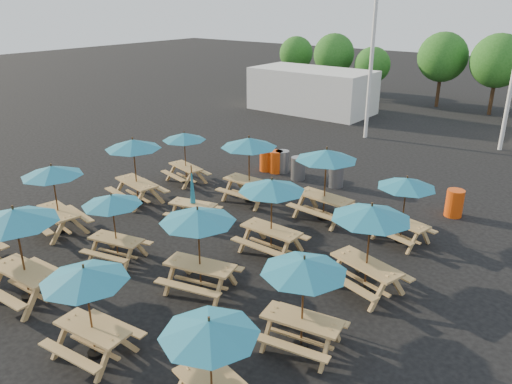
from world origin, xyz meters
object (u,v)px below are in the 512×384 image
Objects in this scene: picnic_unit_1 at (52,175)px; waste_bin_1 at (276,162)px; picnic_unit_2 at (133,148)px; picnic_unit_11 at (326,159)px; waste_bin_0 at (266,160)px; picnic_unit_15 at (406,187)px; picnic_unit_4 at (15,222)px; picnic_unit_5 at (112,204)px; picnic_unit_8 at (85,280)px; picnic_unit_12 at (209,335)px; waste_bin_5 at (454,203)px; picnic_unit_14 at (371,218)px; waste_bin_2 at (282,162)px; picnic_unit_9 at (198,221)px; picnic_unit_6 at (193,199)px; picnic_unit_10 at (272,190)px; waste_bin_4 at (336,175)px; picnic_unit_7 at (249,147)px; picnic_unit_3 at (184,140)px; picnic_unit_13 at (304,272)px.

picnic_unit_1 reaches higher than waste_bin_1.
picnic_unit_11 is at bearing 35.19° from picnic_unit_2.
picnic_unit_15 is at bearing -21.71° from waste_bin_0.
picnic_unit_4 is 1.23× the size of picnic_unit_5.
picnic_unit_5 is 4.29m from picnic_unit_8.
picnic_unit_12 reaches higher than waste_bin_5.
picnic_unit_1 is 9.98m from picnic_unit_14.
waste_bin_1 is at bearing -136.75° from waste_bin_2.
picnic_unit_1 is at bearing -100.20° from waste_bin_0.
waste_bin_5 is at bearing 102.44° from picnic_unit_14.
picnic_unit_14 is (3.44, 2.64, 0.09)m from picnic_unit_9.
picnic_unit_8 reaches higher than picnic_unit_6.
picnic_unit_10 reaches higher than waste_bin_4.
picnic_unit_3 is at bearing 179.41° from picnic_unit_7.
picnic_unit_3 is 1.00× the size of picnic_unit_12.
picnic_unit_13 reaches higher than waste_bin_4.
picnic_unit_9 reaches higher than waste_bin_1.
picnic_unit_6 reaches higher than waste_bin_5.
picnic_unit_10 is at bearing 129.30° from picnic_unit_12.
picnic_unit_3 is 4.48m from waste_bin_2.
waste_bin_2 is at bearing 68.21° from picnic_unit_3.
picnic_unit_13 is 9.41m from waste_bin_5.
waste_bin_2 is at bearing 98.10° from picnic_unit_9.
waste_bin_0 is at bearing 171.21° from picnic_unit_15.
picnic_unit_10 reaches higher than waste_bin_5.
picnic_unit_12 reaches higher than waste_bin_1.
picnic_unit_15 is at bearing 31.79° from picnic_unit_5.
picnic_unit_10 is (3.42, -0.16, 1.18)m from picnic_unit_6.
picnic_unit_1 is 10.70m from waste_bin_4.
picnic_unit_5 is at bearing 169.59° from picnic_unit_13.
picnic_unit_6 is 2.10× the size of waste_bin_0.
picnic_unit_14 reaches higher than waste_bin_5.
waste_bin_4 is 1.00× the size of waste_bin_5.
picnic_unit_1 is 13.60m from waste_bin_5.
picnic_unit_11 reaches higher than picnic_unit_13.
picnic_unit_4 reaches higher than picnic_unit_8.
picnic_unit_11 is at bearing 149.39° from picnic_unit_14.
picnic_unit_2 reaches higher than picnic_unit_3.
picnic_unit_4 is 2.60× the size of waste_bin_1.
picnic_unit_8 is 12.41m from waste_bin_4.
picnic_unit_11 is 1.14× the size of picnic_unit_13.
picnic_unit_14 is 2.56× the size of waste_bin_4.
picnic_unit_13 is 11.94m from waste_bin_2.
picnic_unit_1 is at bearing -75.79° from picnic_unit_3.
picnic_unit_3 is 10.88m from picnic_unit_8.
picnic_unit_2 is 10.04m from picnic_unit_13.
picnic_unit_4 is 8.65m from picnic_unit_7.
picnic_unit_1 is at bearing -119.25° from picnic_unit_7.
picnic_unit_12 reaches higher than picnic_unit_3.
waste_bin_2 is at bearing 122.66° from picnic_unit_10.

